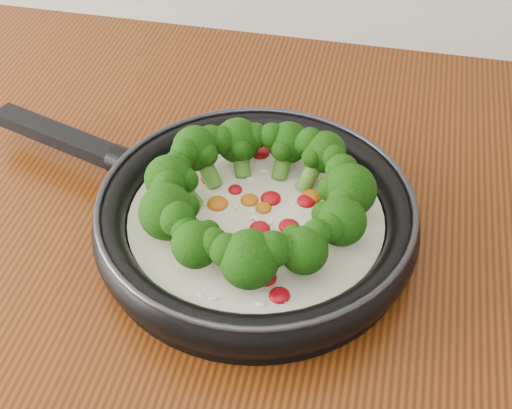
# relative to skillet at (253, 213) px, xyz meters

# --- Properties ---
(skillet) EXTENTS (0.55, 0.42, 0.10)m
(skillet) POSITION_rel_skillet_xyz_m (0.00, 0.00, 0.00)
(skillet) COLOR black
(skillet) RESTS_ON counter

